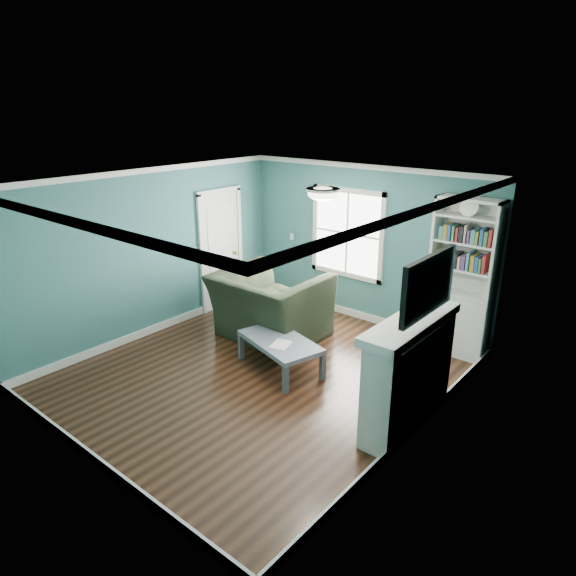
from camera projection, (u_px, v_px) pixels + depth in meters
The scene contains 13 objects.
floor at pixel (261, 373), 7.05m from camera, with size 5.00×5.00×0.00m, color black.
room_walls at pixel (259, 263), 6.51m from camera, with size 5.00×5.00×5.00m.
trim at pixel (260, 288), 6.63m from camera, with size 4.50×5.00×2.60m.
window at pixel (347, 233), 8.53m from camera, with size 1.40×0.06×1.50m.
bookshelf at pixel (460, 294), 7.33m from camera, with size 0.90×0.35×2.31m.
fireplace at pixel (409, 375), 5.73m from camera, with size 0.44×1.58×1.30m.
tv at pixel (429, 285), 5.28m from camera, with size 0.06×1.10×0.65m, color black.
door at pixel (221, 249), 9.03m from camera, with size 0.12×0.98×2.17m.
ceiling_fixture at pixel (323, 193), 5.71m from camera, with size 0.38×0.38×0.15m.
light_switch at pixel (292, 237), 9.34m from camera, with size 0.08×0.01×0.12m, color white.
recliner at pixel (270, 295), 7.92m from camera, with size 1.59×1.04×1.39m, color black.
coffee_table at pixel (280, 343), 7.04m from camera, with size 1.35×0.97×0.44m.
paper_sheet at pixel (281, 344), 6.88m from camera, with size 0.23×0.29×0.00m, color white.
Camera 1 is at (4.27, -4.56, 3.49)m, focal length 32.00 mm.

